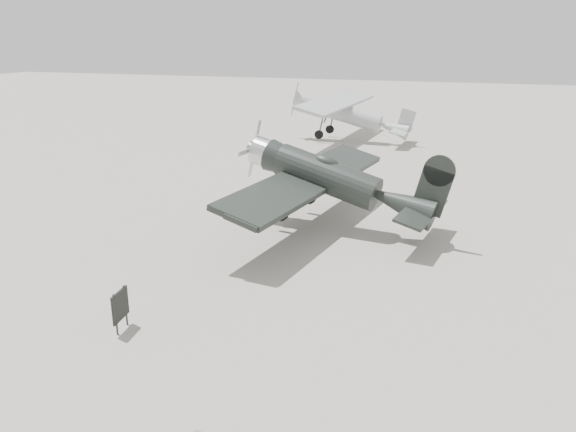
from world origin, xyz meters
name	(u,v)px	position (x,y,z in m)	size (l,w,h in m)	color
ground	(279,307)	(0.00, 0.00, 0.00)	(160.00, 160.00, 0.00)	gray
lowwing_monoplane	(336,181)	(-0.03, 7.16, 1.98)	(8.38, 11.65, 3.74)	black
highwing_monoplane	(346,110)	(-3.61, 25.99, 2.22)	(8.88, 12.50, 3.54)	#979A9B
sign_board	(120,306)	(-3.56, -2.48, 0.69)	(0.13, 0.81, 1.16)	#333333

